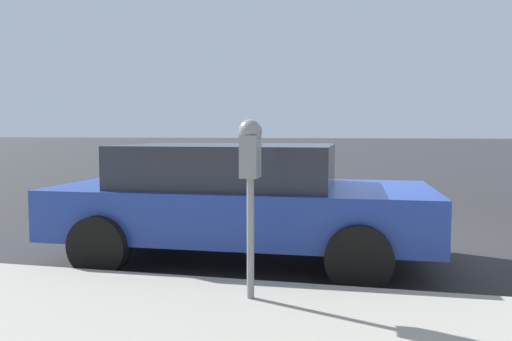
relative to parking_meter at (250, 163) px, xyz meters
The scene contains 3 objects.
ground_plane 2.99m from the parking_meter, ahead, with size 220.00×220.00×0.00m, color #2B2B2D.
parking_meter is the anchor object (origin of this frame).
car_blue 1.90m from the parking_meter, 17.15° to the left, with size 2.23×4.32×1.35m.
Camera 1 is at (-6.57, -0.58, 1.50)m, focal length 35.00 mm.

